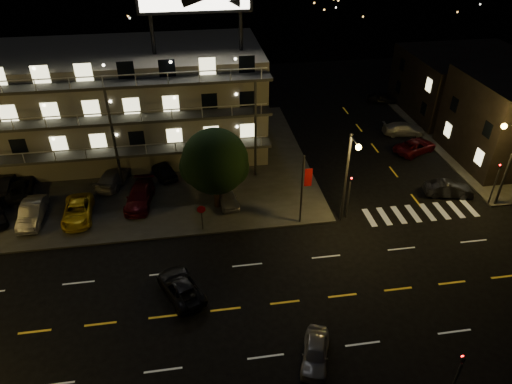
{
  "coord_description": "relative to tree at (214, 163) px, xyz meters",
  "views": [
    {
      "loc": [
        -3.17,
        -20.79,
        23.1
      ],
      "look_at": [
        1.27,
        8.0,
        3.72
      ],
      "focal_mm": 32.0,
      "sensor_mm": 36.0,
      "label": 1
    }
  ],
  "objects": [
    {
      "name": "ground",
      "position": [
        1.61,
        -11.68,
        -4.43
      ],
      "size": [
        140.0,
        140.0,
        0.0
      ],
      "primitive_type": "plane",
      "color": "black",
      "rests_on": "ground"
    },
    {
      "name": "curb_nw",
      "position": [
        -12.39,
        8.32,
        -4.36
      ],
      "size": [
        44.0,
        24.0,
        0.15
      ],
      "primitive_type": "cube",
      "color": "#343431",
      "rests_on": "ground"
    },
    {
      "name": "curb_ne",
      "position": [
        31.61,
        8.32,
        -4.36
      ],
      "size": [
        16.0,
        24.0,
        0.15
      ],
      "primitive_type": "cube",
      "color": "#343431",
      "rests_on": "ground"
    },
    {
      "name": "motel",
      "position": [
        -8.34,
        12.21,
        0.91
      ],
      "size": [
        28.0,
        13.8,
        18.1
      ],
      "color": "gray",
      "rests_on": "ground"
    },
    {
      "name": "side_bldg_back",
      "position": [
        31.6,
        16.32,
        -0.93
      ],
      "size": [
        14.06,
        12.0,
        7.0
      ],
      "color": "black",
      "rests_on": "ground"
    },
    {
      "name": "streetlight_nc",
      "position": [
        10.11,
        -3.74,
        0.53
      ],
      "size": [
        0.44,
        1.92,
        8.0
      ],
      "color": "#2D2D30",
      "rests_on": "ground"
    },
    {
      "name": "streetlight_ne",
      "position": [
        23.74,
        -3.38,
        0.53
      ],
      "size": [
        1.92,
        0.44,
        8.0
      ],
      "color": "#2D2D30",
      "rests_on": "ground"
    },
    {
      "name": "signal_nw",
      "position": [
        10.61,
        -3.18,
        -1.86
      ],
      "size": [
        0.2,
        0.27,
        4.6
      ],
      "color": "#2D2D30",
      "rests_on": "ground"
    },
    {
      "name": "signal_sw",
      "position": [
        10.61,
        -20.17,
        -1.86
      ],
      "size": [
        0.2,
        0.27,
        4.6
      ],
      "color": "#2D2D30",
      "rests_on": "ground"
    },
    {
      "name": "signal_ne",
      "position": [
        23.6,
        -3.18,
        -1.86
      ],
      "size": [
        0.27,
        0.2,
        4.6
      ],
      "color": "#2D2D30",
      "rests_on": "ground"
    },
    {
      "name": "banner_north",
      "position": [
        6.69,
        -3.28,
        -1.0
      ],
      "size": [
        0.83,
        0.16,
        6.4
      ],
      "color": "#2D2D30",
      "rests_on": "ground"
    },
    {
      "name": "stop_sign",
      "position": [
        -1.39,
        -3.11,
        -2.72
      ],
      "size": [
        0.91,
        0.11,
        2.61
      ],
      "color": "#2D2D30",
      "rests_on": "ground"
    },
    {
      "name": "tree",
      "position": [
        0.0,
        0.0,
        0.0
      ],
      "size": [
        5.72,
        5.51,
        7.21
      ],
      "color": "black",
      "rests_on": "curb_nw"
    },
    {
      "name": "lot_car_1",
      "position": [
        -15.19,
        0.25,
        -3.52
      ],
      "size": [
        1.67,
        4.64,
        1.52
      ],
      "primitive_type": "imported",
      "rotation": [
        0.0,
        0.0,
        0.01
      ],
      "color": "gray",
      "rests_on": "curb_nw"
    },
    {
      "name": "lot_car_2",
      "position": [
        -11.55,
        0.03,
        -3.6
      ],
      "size": [
        2.57,
        5.02,
        1.36
      ],
      "primitive_type": "imported",
      "rotation": [
        0.0,
        0.0,
        0.06
      ],
      "color": "yellow",
      "rests_on": "curb_nw"
    },
    {
      "name": "lot_car_3",
      "position": [
        -6.57,
        1.42,
        -3.55
      ],
      "size": [
        2.74,
        5.25,
        1.45
      ],
      "primitive_type": "imported",
      "rotation": [
        0.0,
        0.0,
        -0.15
      ],
      "color": "#500B11",
      "rests_on": "curb_nw"
    },
    {
      "name": "lot_car_4",
      "position": [
        0.94,
        0.3,
        -3.63
      ],
      "size": [
        2.06,
        3.99,
        1.3
      ],
      "primitive_type": "imported",
      "rotation": [
        0.0,
        0.0,
        0.14
      ],
      "color": "gray",
      "rests_on": "curb_nw"
    },
    {
      "name": "lot_car_5",
      "position": [
        -18.74,
        5.69,
        -3.59
      ],
      "size": [
        1.48,
        4.21,
        1.38
      ],
      "primitive_type": "imported",
      "rotation": [
        0.0,
        0.0,
        3.14
      ],
      "color": "black",
      "rests_on": "curb_nw"
    },
    {
      "name": "lot_car_6",
      "position": [
        -17.3,
        4.56,
        -3.63
      ],
      "size": [
        2.98,
        4.97,
        1.29
      ],
      "primitive_type": "imported",
      "rotation": [
        0.0,
        0.0,
        3.33
      ],
      "color": "black",
      "rests_on": "curb_nw"
    },
    {
      "name": "lot_car_7",
      "position": [
        -9.16,
        5.08,
        -3.56
      ],
      "size": [
        3.43,
        5.31,
        1.43
      ],
      "primitive_type": "imported",
      "rotation": [
        0.0,
        0.0,
        2.83
      ],
      "color": "gray",
      "rests_on": "curb_nw"
    },
    {
      "name": "lot_car_8",
      "position": [
        -4.69,
        5.82,
        -3.56
      ],
      "size": [
        3.2,
        4.57,
        1.44
      ],
      "primitive_type": "imported",
      "rotation": [
        0.0,
        0.0,
        3.53
      ],
      "color": "black",
      "rests_on": "curb_nw"
    },
    {
      "name": "lot_car_9",
      "position": [
        0.79,
        5.32,
        -3.52
      ],
      "size": [
        2.28,
        4.83,
        1.53
      ],
      "primitive_type": "imported",
      "rotation": [
        0.0,
        0.0,
        2.99
      ],
      "color": "#500B11",
      "rests_on": "curb_nw"
    },
    {
      "name": "side_car_0",
      "position": [
        20.73,
        -1.34,
        -3.74
      ],
      "size": [
        4.39,
        2.32,
        1.38
      ],
      "primitive_type": "imported",
      "rotation": [
        0.0,
        0.0,
        1.35
      ],
      "color": "black",
      "rests_on": "ground"
    },
    {
      "name": "side_car_1",
      "position": [
        21.4,
        6.86,
        -3.76
      ],
      "size": [
        5.32,
        4.03,
        1.34
      ],
      "primitive_type": "imported",
      "rotation": [
        0.0,
        0.0,
        2.0
      ],
      "color": "#500B11",
      "rests_on": "ground"
    },
    {
      "name": "side_car_2",
      "position": [
        21.91,
        10.97,
        -3.75
      ],
      "size": [
        4.87,
        2.5,
        1.35
      ],
      "primitive_type": "imported",
      "rotation": [
        0.0,
        0.0,
        1.44
      ],
      "color": "gray",
      "rests_on": "ground"
    },
    {
      "name": "side_car_3",
      "position": [
        23.01,
        20.18,
        -3.78
      ],
      "size": [
        4.09,
        2.57,
        1.3
      ],
      "primitive_type": "imported",
      "rotation": [
        0.0,
        0.0,
        1.28
      ],
      "color": "black",
      "rests_on": "ground"
    },
    {
      "name": "road_car_east",
      "position": [
        4.44,
        -16.27,
        -3.8
      ],
      "size": [
        2.65,
        3.97,
        1.25
      ],
      "primitive_type": "imported",
      "rotation": [
        0.0,
        0.0,
        -0.35
      ],
      "color": "gray",
      "rests_on": "ground"
    },
    {
      "name": "road_car_west",
      "position": [
        -3.23,
        -9.81,
        -3.8
      ],
      "size": [
        3.71,
        5.01,
        1.27
      ],
      "primitive_type": "imported",
      "rotation": [
        0.0,
        0.0,
        3.54
      ],
      "color": "black",
      "rests_on": "ground"
    }
  ]
}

